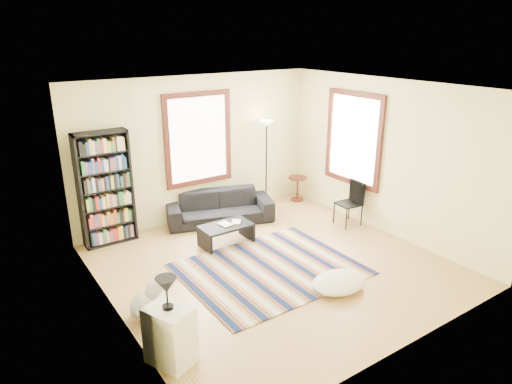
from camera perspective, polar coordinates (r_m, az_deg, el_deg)
floor at (r=7.46m, az=2.19°, el=-9.43°), size 5.00×5.00×0.10m
ceiling at (r=6.57m, az=2.52°, el=13.31°), size 5.00×5.00×0.10m
wall_back at (r=8.97m, az=-7.42°, el=5.43°), size 5.00×0.10×2.80m
wall_front at (r=5.20m, az=19.37°, el=-6.18°), size 5.00×0.10×2.80m
wall_left at (r=5.82m, az=-18.32°, el=-3.30°), size 0.10×5.00×2.80m
wall_right at (r=8.58m, az=16.21°, el=4.17°), size 0.10×5.00×2.80m
window_back at (r=8.85m, az=-7.24°, el=6.59°), size 1.20×0.06×1.60m
window_right at (r=8.99m, az=12.10°, el=6.51°), size 0.06×1.20×1.60m
rug at (r=7.30m, az=1.76°, el=-9.60°), size 2.66×2.13×0.02m
sofa at (r=8.97m, az=-4.58°, el=-1.86°), size 2.20×1.41×0.60m
bookshelf at (r=8.22m, az=-18.31°, el=0.37°), size 0.90×0.30×2.00m
coffee_table at (r=8.06m, az=-3.74°, el=-5.31°), size 1.01×0.75×0.36m
book_a at (r=7.93m, az=-4.39°, el=-4.22°), size 0.27×0.21×0.02m
book_b at (r=8.09m, az=-3.03°, el=-3.73°), size 0.24×0.26×0.02m
floor_cushion at (r=6.86m, az=10.31°, el=-11.03°), size 1.01×0.88×0.21m
floor_lamp at (r=9.45m, az=1.29°, el=3.37°), size 0.39×0.39×1.86m
side_table at (r=10.10m, az=5.20°, el=0.43°), size 0.41×0.41×0.54m
folding_chair at (r=8.91m, az=11.48°, el=-1.45°), size 0.45×0.43×0.86m
white_cabinet at (r=5.42m, az=-10.70°, el=-17.19°), size 0.54×0.61×0.70m
table_lamp at (r=5.12m, az=-11.08°, el=-12.33°), size 0.31×0.31×0.38m
dog at (r=6.19m, az=-13.75°, el=-12.83°), size 0.62×0.73×0.61m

